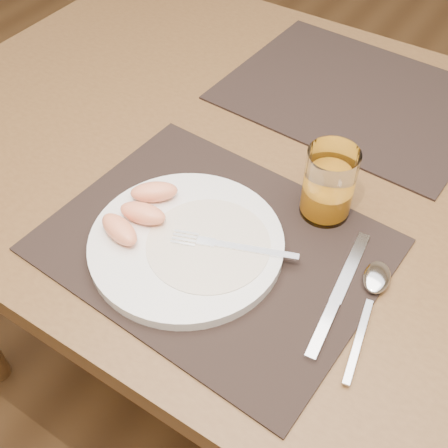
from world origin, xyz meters
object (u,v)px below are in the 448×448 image
Objects in this scene: table at (299,202)px; fork at (223,245)px; plate at (186,244)px; placemat_far at (354,95)px; knife at (335,302)px; spoon at (374,286)px; juice_glass at (328,187)px; placemat_near at (214,245)px.

table is 0.25m from fork.
plate is at bearing -158.77° from fork.
placemat_far is 0.47m from plate.
knife reaches higher than placemat_far.
placemat_far is 2.66× the size of fork.
plate is 1.60× the size of fork.
juice_glass reaches higher than spoon.
knife is at bearing -59.05° from juice_glass.
juice_glass reaches higher than placemat_near.
placemat_near is at bearing -179.57° from knife.
placemat_near is 4.07× the size of juice_glass.
table is at bearing -86.82° from placemat_far.
juice_glass reaches higher than table.
placemat_near is 2.04× the size of knife.
knife is 1.99× the size of juice_glass.
knife is 0.06m from spoon.
knife reaches higher than table.
table is 0.28m from knife.
table is 5.19× the size of plate.
plate reaches higher than placemat_far.
placemat_far is at bearing 90.52° from fork.
spoon is at bearing -38.22° from juice_glass.
placemat_near is 2.35× the size of spoon.
table is at bearing 125.59° from knife.
placemat_far is 2.35× the size of spoon.
placemat_near is 2.66× the size of fork.
fork reaches higher than placemat_far.
plate reaches higher than table.
knife is at bearing 7.30° from plate.
juice_glass reaches higher than placemat_far.
juice_glass is (0.08, 0.15, 0.03)m from fork.
fork is at bearing 21.23° from plate.
juice_glass is at bearing 61.82° from fork.
spoon is at bearing -62.69° from placemat_far.
fork is 0.17m from juice_glass.
placemat_far is 0.45m from fork.
placemat_far is at bearing 84.55° from plate.
juice_glass is (0.07, -0.08, 0.14)m from table.
table is at bearing 87.93° from fork.
placemat_near and placemat_far have the same top height.
table is at bearing 82.63° from placemat_near.
plate is 0.21m from knife.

